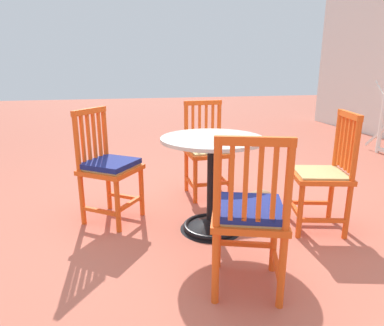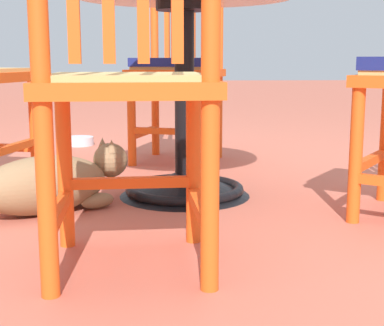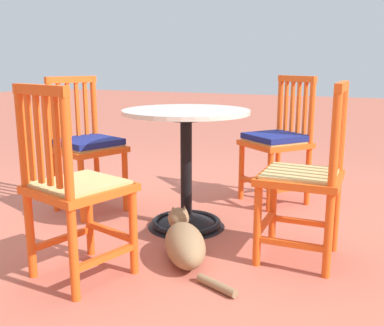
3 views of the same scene
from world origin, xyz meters
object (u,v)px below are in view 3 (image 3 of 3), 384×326
object	(u,v)px
tabby_cat	(184,242)
cafe_table	(186,182)
orange_chair_tucked_in	(87,147)
orange_chair_at_corner	(306,178)
orange_chair_near_fence	(74,189)
orange_chair_facing_out	(278,142)

from	to	relation	value
tabby_cat	cafe_table	bearing A→B (deg)	-64.94
orange_chair_tucked_in	orange_chair_at_corner	world-z (taller)	same
orange_chair_tucked_in	tabby_cat	world-z (taller)	orange_chair_tucked_in
orange_chair_near_fence	tabby_cat	bearing A→B (deg)	-132.64
orange_chair_tucked_in	orange_chair_near_fence	size ratio (longest dim) A/B	1.00
orange_chair_at_corner	orange_chair_near_fence	bearing A→B (deg)	36.26
cafe_table	orange_chair_tucked_in	distance (m)	0.77
orange_chair_tucked_in	orange_chair_near_fence	world-z (taller)	same
orange_chair_facing_out	orange_chair_tucked_in	bearing A→B (deg)	34.23
cafe_table	orange_chair_facing_out	size ratio (longest dim) A/B	0.83
orange_chair_tucked_in	orange_chair_at_corner	size ratio (longest dim) A/B	1.00
orange_chair_near_fence	tabby_cat	xyz separation A→B (m)	(-0.36, -0.39, -0.34)
orange_chair_facing_out	orange_chair_near_fence	size ratio (longest dim) A/B	1.00
cafe_table	orange_chair_near_fence	bearing A→B (deg)	79.18
orange_chair_at_corner	tabby_cat	bearing A→B (deg)	26.59
orange_chair_tucked_in	orange_chair_near_fence	bearing A→B (deg)	125.48
orange_chair_at_corner	cafe_table	bearing A→B (deg)	-12.10
orange_chair_near_fence	tabby_cat	distance (m)	0.63
orange_chair_facing_out	tabby_cat	distance (m)	1.25
cafe_table	orange_chair_near_fence	xyz separation A→B (m)	(0.16, 0.83, 0.15)
orange_chair_tucked_in	tabby_cat	size ratio (longest dim) A/B	1.58
orange_chair_near_fence	tabby_cat	world-z (taller)	orange_chair_near_fence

